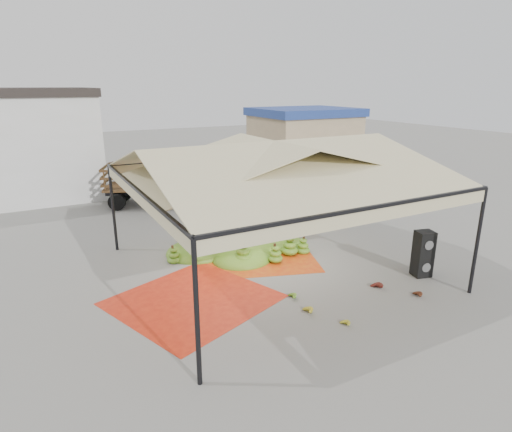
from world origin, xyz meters
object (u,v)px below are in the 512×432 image
banana_heap (240,234)px  speaker_stack (423,254)px  truck_left (173,179)px  truck_right (287,169)px  vendor (226,213)px

banana_heap → speaker_stack: size_ratio=3.62×
truck_left → truck_right: 5.96m
vendor → speaker_stack: bearing=129.6°
speaker_stack → truck_left: size_ratio=0.23×
speaker_stack → truck_right: bearing=94.7°
speaker_stack → truck_right: 10.79m
truck_left → truck_right: truck_right is taller
truck_left → speaker_stack: bearing=-48.3°
speaker_stack → banana_heap: bearing=144.6°
speaker_stack → truck_left: truck_left is taller
vendor → truck_left: 5.02m
truck_right → vendor: bearing=-163.9°
banana_heap → truck_right: size_ratio=0.78×
banana_heap → truck_left: bearing=91.4°
speaker_stack → truck_right: (1.87, 10.61, 0.61)m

